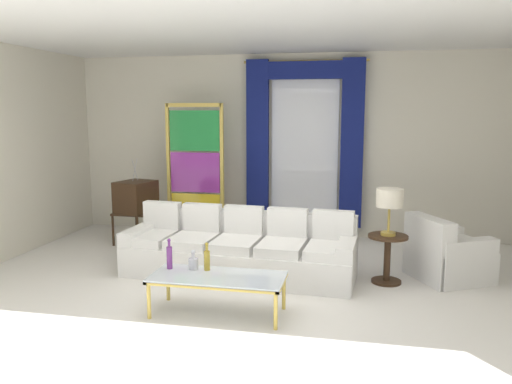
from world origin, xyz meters
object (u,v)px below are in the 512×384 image
(bottle_crystal_tall, at_px, (207,259))
(coffee_table, at_px, (218,279))
(couch_white_long, at_px, (240,251))
(table_lamp_brass, at_px, (390,200))
(vintage_tv, at_px, (136,198))
(round_side_table, at_px, (387,254))
(bottle_amber_squat, at_px, (193,263))
(peacock_figurine, at_px, (207,232))
(stained_glass_divider, at_px, (195,175))
(armchair_white, at_px, (445,257))
(bottle_blue_decanter, at_px, (169,256))

(bottle_crystal_tall, bearing_deg, coffee_table, -43.71)
(couch_white_long, distance_m, table_lamp_brass, 1.97)
(vintage_tv, distance_m, table_lamp_brass, 3.96)
(coffee_table, distance_m, round_side_table, 2.21)
(bottle_crystal_tall, xyz_separation_m, round_side_table, (1.91, 1.20, -0.18))
(bottle_amber_squat, distance_m, peacock_figurine, 2.50)
(stained_glass_divider, bearing_deg, armchair_white, -19.34)
(bottle_blue_decanter, height_order, round_side_table, bottle_blue_decanter)
(bottle_crystal_tall, distance_m, bottle_amber_squat, 0.16)
(bottle_crystal_tall, bearing_deg, couch_white_long, 85.97)
(bottle_amber_squat, bearing_deg, round_side_table, 29.96)
(stained_glass_divider, relative_size, peacock_figurine, 3.67)
(armchair_white, bearing_deg, bottle_amber_squat, -152.00)
(vintage_tv, xyz_separation_m, armchair_white, (4.50, -0.84, -0.44))
(coffee_table, height_order, round_side_table, round_side_table)
(coffee_table, relative_size, stained_glass_divider, 0.63)
(bottle_crystal_tall, xyz_separation_m, peacock_figurine, (-0.74, 2.43, -0.31))
(coffee_table, height_order, bottle_blue_decanter, bottle_blue_decanter)
(round_side_table, bearing_deg, bottle_amber_squat, -150.04)
(stained_glass_divider, distance_m, round_side_table, 3.42)
(peacock_figurine, xyz_separation_m, table_lamp_brass, (2.66, -1.23, 0.81))
(bottle_crystal_tall, bearing_deg, peacock_figurine, 107.04)
(coffee_table, relative_size, vintage_tv, 1.02)
(coffee_table, relative_size, bottle_blue_decanter, 4.15)
(bottle_blue_decanter, height_order, bottle_amber_squat, bottle_blue_decanter)
(bottle_amber_squat, height_order, round_side_table, bottle_amber_squat)
(armchair_white, bearing_deg, couch_white_long, -172.80)
(bottle_crystal_tall, height_order, vintage_tv, vintage_tv)
(stained_glass_divider, bearing_deg, coffee_table, -67.66)
(bottle_blue_decanter, distance_m, armchair_white, 3.40)
(couch_white_long, relative_size, table_lamp_brass, 5.21)
(couch_white_long, height_order, armchair_white, couch_white_long)
(coffee_table, distance_m, bottle_amber_squat, 0.37)
(armchair_white, height_order, peacock_figurine, armchair_white)
(coffee_table, distance_m, bottle_blue_decanter, 0.61)
(couch_white_long, xyz_separation_m, table_lamp_brass, (1.83, 0.03, 0.72))
(bottle_amber_squat, height_order, peacock_figurine, bottle_amber_squat)
(couch_white_long, xyz_separation_m, round_side_table, (1.83, 0.03, 0.05))
(bottle_amber_squat, xyz_separation_m, table_lamp_brass, (2.07, 1.19, 0.55))
(vintage_tv, xyz_separation_m, stained_glass_divider, (0.83, 0.45, 0.33))
(bottle_amber_squat, xyz_separation_m, stained_glass_divider, (-0.89, 2.77, 0.58))
(table_lamp_brass, bearing_deg, bottle_crystal_tall, -147.88)
(couch_white_long, relative_size, peacock_figurine, 4.95)
(bottle_crystal_tall, xyz_separation_m, bottle_amber_squat, (-0.15, 0.01, -0.05))
(couch_white_long, height_order, vintage_tv, vintage_tv)
(peacock_figurine, bearing_deg, coffee_table, -70.69)
(bottle_blue_decanter, height_order, armchair_white, armchair_white)
(couch_white_long, xyz_separation_m, coffee_table, (0.08, -1.32, 0.07))
(armchair_white, height_order, stained_glass_divider, stained_glass_divider)
(coffee_table, relative_size, peacock_figurine, 2.29)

